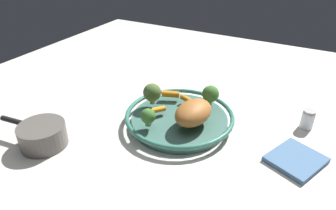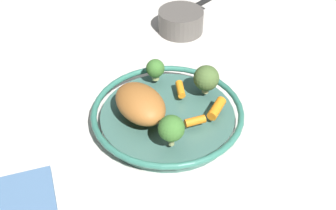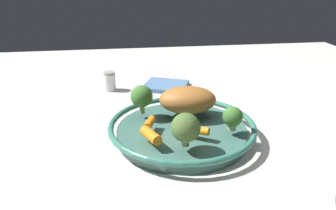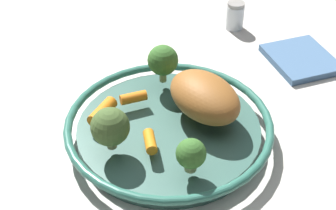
{
  "view_description": "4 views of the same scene",
  "coord_description": "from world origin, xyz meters",
  "px_view_note": "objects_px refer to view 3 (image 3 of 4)",
  "views": [
    {
      "loc": [
        0.72,
        0.35,
        0.54
      ],
      "look_at": [
        0.02,
        -0.03,
        0.08
      ],
      "focal_mm": 32.29,
      "sensor_mm": 36.0,
      "label": 1
    },
    {
      "loc": [
        -0.55,
        0.48,
        0.68
      ],
      "look_at": [
        -0.02,
        0.02,
        0.08
      ],
      "focal_mm": 46.7,
      "sensor_mm": 36.0,
      "label": 2
    },
    {
      "loc": [
        -0.13,
        -0.68,
        0.38
      ],
      "look_at": [
        -0.03,
        0.02,
        0.08
      ],
      "focal_mm": 35.59,
      "sensor_mm": 36.0,
      "label": 3
    },
    {
      "loc": [
        0.46,
        -0.42,
        0.57
      ],
      "look_at": [
        -0.0,
        0.0,
        0.07
      ],
      "focal_mm": 54.15,
      "sensor_mm": 36.0,
      "label": 4
    }
  ],
  "objects_px": {
    "broccoli_floret_small": "(142,97)",
    "baby_carrot_left": "(150,123)",
    "roast_chicken_piece": "(188,100)",
    "dish_towel": "(166,86)",
    "broccoli_floret_large": "(233,117)",
    "salt_shaker": "(109,81)",
    "baby_carrot_near_rim": "(199,130)",
    "serving_bowl": "(182,130)",
    "baby_carrot_center": "(151,135)",
    "broccoli_floret_mid": "(186,128)"
  },
  "relations": [
    {
      "from": "roast_chicken_piece",
      "to": "baby_carrot_left",
      "type": "xyz_separation_m",
      "value": [
        -0.1,
        -0.07,
        -0.02
      ]
    },
    {
      "from": "roast_chicken_piece",
      "to": "broccoli_floret_mid",
      "type": "distance_m",
      "value": 0.17
    },
    {
      "from": "serving_bowl",
      "to": "broccoli_floret_small",
      "type": "relative_size",
      "value": 4.81
    },
    {
      "from": "broccoli_floret_small",
      "to": "baby_carrot_left",
      "type": "bearing_deg",
      "value": -81.63
    },
    {
      "from": "baby_carrot_left",
      "to": "broccoli_floret_mid",
      "type": "relative_size",
      "value": 0.64
    },
    {
      "from": "baby_carrot_near_rim",
      "to": "baby_carrot_center",
      "type": "relative_size",
      "value": 0.76
    },
    {
      "from": "baby_carrot_near_rim",
      "to": "salt_shaker",
      "type": "relative_size",
      "value": 0.72
    },
    {
      "from": "broccoli_floret_large",
      "to": "salt_shaker",
      "type": "distance_m",
      "value": 0.49
    },
    {
      "from": "broccoli_floret_large",
      "to": "dish_towel",
      "type": "distance_m",
      "value": 0.42
    },
    {
      "from": "baby_carrot_near_rim",
      "to": "broccoli_floret_large",
      "type": "height_order",
      "value": "broccoli_floret_large"
    },
    {
      "from": "baby_carrot_left",
      "to": "broccoli_floret_large",
      "type": "bearing_deg",
      "value": -12.45
    },
    {
      "from": "serving_bowl",
      "to": "baby_carrot_left",
      "type": "relative_size",
      "value": 7.61
    },
    {
      "from": "baby_carrot_near_rim",
      "to": "baby_carrot_left",
      "type": "bearing_deg",
      "value": 153.63
    },
    {
      "from": "roast_chicken_piece",
      "to": "serving_bowl",
      "type": "bearing_deg",
      "value": -112.59
    },
    {
      "from": "baby_carrot_left",
      "to": "baby_carrot_near_rim",
      "type": "bearing_deg",
      "value": -26.37
    },
    {
      "from": "roast_chicken_piece",
      "to": "salt_shaker",
      "type": "xyz_separation_m",
      "value": [
        -0.2,
        0.3,
        -0.04
      ]
    },
    {
      "from": "broccoli_floret_mid",
      "to": "dish_towel",
      "type": "relative_size",
      "value": 0.51
    },
    {
      "from": "roast_chicken_piece",
      "to": "dish_towel",
      "type": "height_order",
      "value": "roast_chicken_piece"
    },
    {
      "from": "dish_towel",
      "to": "serving_bowl",
      "type": "bearing_deg",
      "value": -91.57
    },
    {
      "from": "baby_carrot_near_rim",
      "to": "broccoli_floret_small",
      "type": "xyz_separation_m",
      "value": [
        -0.11,
        0.13,
        0.03
      ]
    },
    {
      "from": "broccoli_floret_large",
      "to": "salt_shaker",
      "type": "height_order",
      "value": "broccoli_floret_large"
    },
    {
      "from": "baby_carrot_center",
      "to": "baby_carrot_left",
      "type": "bearing_deg",
      "value": 87.12
    },
    {
      "from": "salt_shaker",
      "to": "roast_chicken_piece",
      "type": "bearing_deg",
      "value": -56.7
    },
    {
      "from": "baby_carrot_center",
      "to": "baby_carrot_left",
      "type": "height_order",
      "value": "baby_carrot_center"
    },
    {
      "from": "baby_carrot_left",
      "to": "serving_bowl",
      "type": "bearing_deg",
      "value": 8.59
    },
    {
      "from": "baby_carrot_near_rim",
      "to": "broccoli_floret_large",
      "type": "distance_m",
      "value": 0.08
    },
    {
      "from": "baby_carrot_near_rim",
      "to": "baby_carrot_center",
      "type": "xyz_separation_m",
      "value": [
        -0.1,
        -0.01,
        0.0
      ]
    },
    {
      "from": "broccoli_floret_small",
      "to": "roast_chicken_piece",
      "type": "bearing_deg",
      "value": -4.71
    },
    {
      "from": "baby_carrot_near_rim",
      "to": "baby_carrot_left",
      "type": "height_order",
      "value": "same"
    },
    {
      "from": "baby_carrot_left",
      "to": "dish_towel",
      "type": "relative_size",
      "value": 0.33
    },
    {
      "from": "roast_chicken_piece",
      "to": "dish_towel",
      "type": "bearing_deg",
      "value": 92.68
    },
    {
      "from": "broccoli_floret_small",
      "to": "salt_shaker",
      "type": "xyz_separation_m",
      "value": [
        -0.09,
        0.29,
        -0.05
      ]
    },
    {
      "from": "broccoli_floret_large",
      "to": "salt_shaker",
      "type": "bearing_deg",
      "value": 124.06
    },
    {
      "from": "serving_bowl",
      "to": "broccoli_floret_mid",
      "type": "distance_m",
      "value": 0.12
    },
    {
      "from": "roast_chicken_piece",
      "to": "dish_towel",
      "type": "distance_m",
      "value": 0.3
    },
    {
      "from": "baby_carrot_left",
      "to": "broccoli_floret_small",
      "type": "height_order",
      "value": "broccoli_floret_small"
    },
    {
      "from": "baby_carrot_center",
      "to": "broccoli_floret_small",
      "type": "bearing_deg",
      "value": 93.38
    },
    {
      "from": "roast_chicken_piece",
      "to": "dish_towel",
      "type": "relative_size",
      "value": 1.02
    },
    {
      "from": "broccoli_floret_small",
      "to": "dish_towel",
      "type": "relative_size",
      "value": 0.52
    },
    {
      "from": "serving_bowl",
      "to": "salt_shaker",
      "type": "relative_size",
      "value": 5.48
    },
    {
      "from": "baby_carrot_center",
      "to": "broccoli_floret_mid",
      "type": "distance_m",
      "value": 0.08
    },
    {
      "from": "broccoli_floret_small",
      "to": "broccoli_floret_mid",
      "type": "height_order",
      "value": "broccoli_floret_small"
    },
    {
      "from": "broccoli_floret_mid",
      "to": "dish_towel",
      "type": "xyz_separation_m",
      "value": [
        0.02,
        0.46,
        -0.07
      ]
    },
    {
      "from": "salt_shaker",
      "to": "broccoli_floret_large",
      "type": "bearing_deg",
      "value": -55.94
    },
    {
      "from": "serving_bowl",
      "to": "broccoli_floret_mid",
      "type": "xyz_separation_m",
      "value": [
        -0.01,
        -0.11,
        0.06
      ]
    },
    {
      "from": "baby_carrot_center",
      "to": "broccoli_floret_large",
      "type": "xyz_separation_m",
      "value": [
        0.18,
        0.02,
        0.02
      ]
    },
    {
      "from": "baby_carrot_left",
      "to": "dish_towel",
      "type": "height_order",
      "value": "baby_carrot_left"
    },
    {
      "from": "serving_bowl",
      "to": "baby_carrot_left",
      "type": "bearing_deg",
      "value": -171.41
    },
    {
      "from": "broccoli_floret_mid",
      "to": "dish_towel",
      "type": "bearing_deg",
      "value": 87.22
    },
    {
      "from": "salt_shaker",
      "to": "broccoli_floret_mid",
      "type": "bearing_deg",
      "value": -70.85
    }
  ]
}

